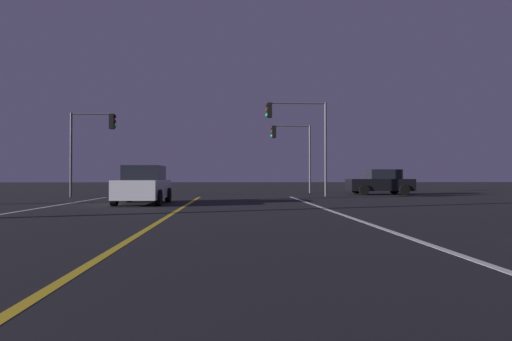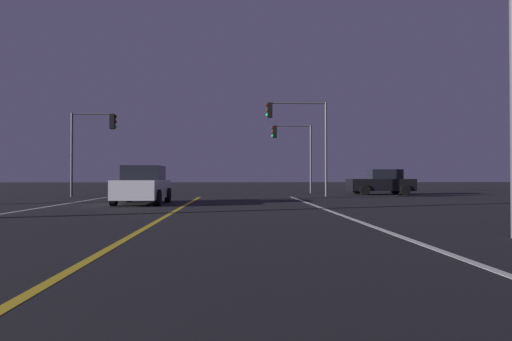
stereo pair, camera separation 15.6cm
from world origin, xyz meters
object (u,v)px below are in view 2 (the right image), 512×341
(traffic_light_near_left, at_px, (94,135))
(car_oncoming, at_px, (143,185))
(traffic_light_far_right, at_px, (291,142))
(car_crossing_side, at_px, (381,182))
(traffic_light_near_right, at_px, (298,126))

(traffic_light_near_left, bearing_deg, car_oncoming, -58.18)
(car_oncoming, distance_m, traffic_light_near_left, 8.86)
(car_oncoming, xyz_separation_m, traffic_light_far_right, (8.23, 12.61, 2.93))
(car_crossing_side, bearing_deg, traffic_light_far_right, -27.68)
(traffic_light_near_right, bearing_deg, traffic_light_near_left, 0.00)
(traffic_light_near_left, height_order, traffic_light_far_right, traffic_light_near_left)
(car_oncoming, bearing_deg, traffic_light_far_right, 146.88)
(traffic_light_far_right, bearing_deg, car_oncoming, 56.88)
(traffic_light_near_left, bearing_deg, car_crossing_side, 7.73)
(car_crossing_side, xyz_separation_m, traffic_light_near_right, (-6.05, -2.49, 3.49))
(car_crossing_side, xyz_separation_m, traffic_light_far_right, (-5.73, 3.01, 2.93))
(traffic_light_near_left, bearing_deg, traffic_light_near_right, 0.00)
(traffic_light_near_right, distance_m, traffic_light_far_right, 5.54)
(traffic_light_far_right, bearing_deg, traffic_light_near_left, 23.52)
(car_oncoming, distance_m, car_crossing_side, 16.94)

